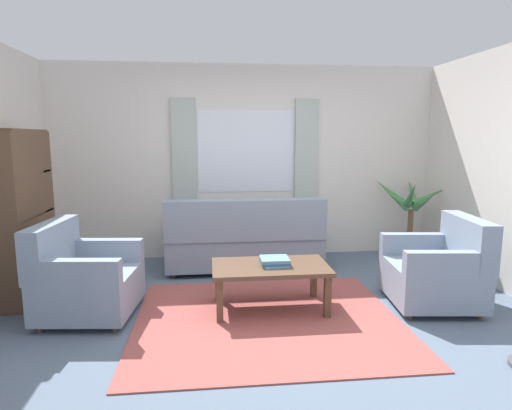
{
  "coord_description": "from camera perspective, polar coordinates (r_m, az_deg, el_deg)",
  "views": [
    {
      "loc": [
        -0.51,
        -3.66,
        1.64
      ],
      "look_at": [
        -0.03,
        0.7,
        0.95
      ],
      "focal_mm": 30.19,
      "sensor_mm": 36.0,
      "label": 1
    }
  ],
  "objects": [
    {
      "name": "couch",
      "position": [
        5.36,
        -1.55,
        -4.75
      ],
      "size": [
        1.9,
        0.82,
        0.92
      ],
      "rotation": [
        0.0,
        0.0,
        3.14
      ],
      "color": "gray",
      "rests_on": "ground_plane"
    },
    {
      "name": "armchair_right",
      "position": [
        4.61,
        23.0,
        -7.95
      ],
      "size": [
        0.91,
        0.92,
        0.88
      ],
      "rotation": [
        0.0,
        0.0,
        -1.68
      ],
      "color": "gray",
      "rests_on": "ground_plane"
    },
    {
      "name": "window_with_curtains",
      "position": [
        5.86,
        -1.31,
        7.12
      ],
      "size": [
        1.98,
        0.07,
        1.4
      ],
      "color": "white"
    },
    {
      "name": "ground_plane",
      "position": [
        4.04,
        1.53,
        -14.98
      ],
      "size": [
        6.24,
        6.24,
        0.0
      ],
      "primitive_type": "plane",
      "color": "slate"
    },
    {
      "name": "area_rug",
      "position": [
        4.04,
        1.53,
        -14.9
      ],
      "size": [
        2.37,
        2.07,
        0.01
      ],
      "primitive_type": "cube",
      "color": "#9E4C47",
      "rests_on": "ground_plane"
    },
    {
      "name": "coffee_table",
      "position": [
        4.14,
        1.91,
        -8.71
      ],
      "size": [
        1.1,
        0.64,
        0.44
      ],
      "color": "brown",
      "rests_on": "ground_plane"
    },
    {
      "name": "book_stack_on_table",
      "position": [
        4.12,
        2.47,
        -7.47
      ],
      "size": [
        0.27,
        0.31,
        0.07
      ],
      "color": "#5B8E93",
      "rests_on": "coffee_table"
    },
    {
      "name": "bookshelf",
      "position": [
        4.93,
        -28.06,
        -0.9
      ],
      "size": [
        0.3,
        0.94,
        1.72
      ],
      "rotation": [
        0.0,
        0.0,
        -1.57
      ],
      "color": "brown",
      "rests_on": "ground_plane"
    },
    {
      "name": "armchair_left",
      "position": [
        4.31,
        -21.97,
        -9.05
      ],
      "size": [
        0.9,
        0.92,
        0.88
      ],
      "rotation": [
        0.0,
        0.0,
        1.47
      ],
      "color": "gray",
      "rests_on": "ground_plane"
    },
    {
      "name": "potted_plant",
      "position": [
        6.14,
        19.68,
        -2.65
      ],
      "size": [
        0.95,
        1.21,
        1.16
      ],
      "color": "#56565B",
      "rests_on": "ground_plane"
    },
    {
      "name": "wall_back",
      "position": [
        5.95,
        -1.37,
        5.7
      ],
      "size": [
        5.32,
        0.12,
        2.6
      ],
      "primitive_type": "cube",
      "color": "silver",
      "rests_on": "ground_plane"
    }
  ]
}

